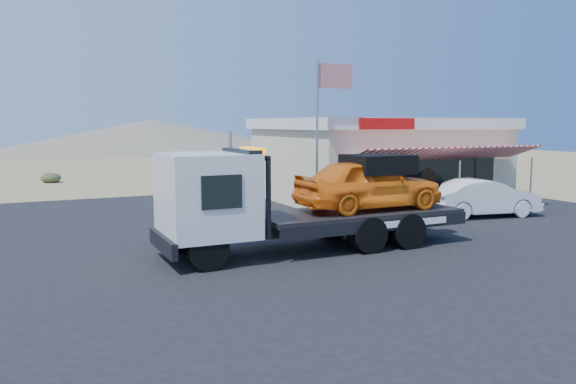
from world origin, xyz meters
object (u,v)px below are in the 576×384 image
at_px(tow_truck, 308,195).
at_px(flagpole, 323,121).
at_px(white_sedan, 483,198).
at_px(jerky_store, 378,158).

bearing_deg(tow_truck, flagpole, 56.19).
bearing_deg(white_sedan, flagpole, 84.08).
bearing_deg(jerky_store, tow_truck, -134.18).
height_order(jerky_store, flagpole, flagpole).
bearing_deg(tow_truck, white_sedan, 14.05).
distance_m(white_sedan, flagpole, 7.18).
relative_size(white_sedan, flagpole, 0.75).
height_order(white_sedan, jerky_store, jerky_store).
relative_size(tow_truck, jerky_store, 0.86).
bearing_deg(jerky_store, flagpole, -141.21).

